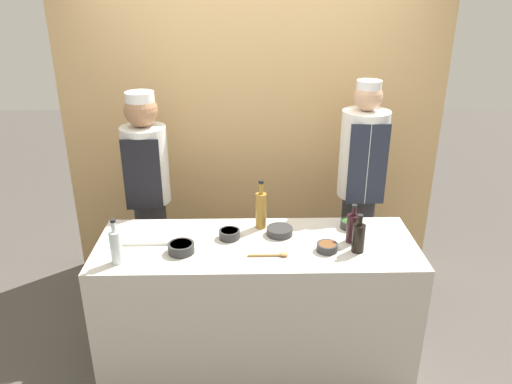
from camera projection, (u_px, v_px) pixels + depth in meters
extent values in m
plane|color=#4C4742|center=(256.00, 358.00, 3.37)|extent=(14.00, 14.00, 0.00)
cube|color=tan|center=(253.00, 136.00, 4.00)|extent=(2.94, 0.18, 2.40)
cube|color=beige|center=(256.00, 304.00, 3.19)|extent=(1.94, 0.68, 0.88)
cylinder|color=#2D2D2D|center=(181.00, 248.00, 2.91)|extent=(0.16, 0.16, 0.06)
cylinder|color=red|center=(181.00, 245.00, 2.90)|extent=(0.13, 0.13, 0.02)
cylinder|color=#2D2D2D|center=(349.00, 224.00, 3.20)|extent=(0.12, 0.12, 0.05)
cylinder|color=green|center=(350.00, 222.00, 3.19)|extent=(0.10, 0.10, 0.02)
cylinder|color=#2D2D2D|center=(229.00, 234.00, 3.07)|extent=(0.13, 0.13, 0.05)
cylinder|color=yellow|center=(229.00, 231.00, 3.06)|extent=(0.11, 0.11, 0.02)
cylinder|color=#2D2D2D|center=(280.00, 231.00, 3.11)|extent=(0.16, 0.16, 0.05)
cylinder|color=#703384|center=(280.00, 229.00, 3.11)|extent=(0.13, 0.13, 0.01)
cylinder|color=#2D2D2D|center=(327.00, 247.00, 2.93)|extent=(0.12, 0.12, 0.05)
cylinder|color=brown|center=(327.00, 245.00, 2.92)|extent=(0.10, 0.10, 0.01)
cube|color=white|center=(146.00, 236.00, 3.08)|extent=(0.35, 0.20, 0.02)
cylinder|color=black|center=(353.00, 228.00, 3.01)|extent=(0.07, 0.07, 0.18)
cylinder|color=black|center=(354.00, 211.00, 2.96)|extent=(0.03, 0.03, 0.05)
cylinder|color=black|center=(354.00, 206.00, 2.95)|extent=(0.03, 0.03, 0.01)
cylinder|color=olive|center=(261.00, 211.00, 3.17)|extent=(0.07, 0.07, 0.23)
cylinder|color=olive|center=(261.00, 189.00, 3.11)|extent=(0.03, 0.03, 0.07)
cylinder|color=black|center=(261.00, 182.00, 3.09)|extent=(0.03, 0.03, 0.02)
cylinder|color=silver|center=(116.00, 247.00, 2.78)|extent=(0.07, 0.07, 0.20)
cylinder|color=silver|center=(114.00, 227.00, 2.73)|extent=(0.03, 0.03, 0.06)
cylinder|color=black|center=(113.00, 221.00, 2.71)|extent=(0.03, 0.03, 0.02)
cylinder|color=black|center=(358.00, 238.00, 2.90)|extent=(0.07, 0.07, 0.17)
cylinder|color=black|center=(360.00, 221.00, 2.86)|extent=(0.03, 0.03, 0.05)
cylinder|color=black|center=(360.00, 216.00, 2.84)|extent=(0.03, 0.03, 0.01)
cylinder|color=#B2844C|center=(264.00, 255.00, 2.87)|extent=(0.19, 0.02, 0.02)
ellipsoid|color=#B2844C|center=(284.00, 254.00, 2.87)|extent=(0.05, 0.04, 0.02)
cylinder|color=#28282D|center=(154.00, 254.00, 3.77)|extent=(0.23, 0.23, 0.89)
cylinder|color=silver|center=(146.00, 165.00, 3.48)|extent=(0.32, 0.32, 0.55)
cube|color=black|center=(142.00, 175.00, 3.36)|extent=(0.25, 0.02, 0.50)
sphere|color=#9E704C|center=(141.00, 110.00, 3.33)|extent=(0.23, 0.23, 0.23)
cylinder|color=white|center=(140.00, 98.00, 3.30)|extent=(0.19, 0.19, 0.08)
cylinder|color=#28282D|center=(355.00, 250.00, 3.79)|extent=(0.24, 0.24, 0.92)
cylinder|color=white|center=(363.00, 154.00, 3.49)|extent=(0.33, 0.33, 0.62)
cube|color=#232838|center=(368.00, 165.00, 3.35)|extent=(0.26, 0.02, 0.57)
sphere|color=tan|center=(368.00, 96.00, 3.33)|extent=(0.20, 0.20, 0.20)
cylinder|color=white|center=(369.00, 85.00, 3.30)|extent=(0.17, 0.17, 0.07)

